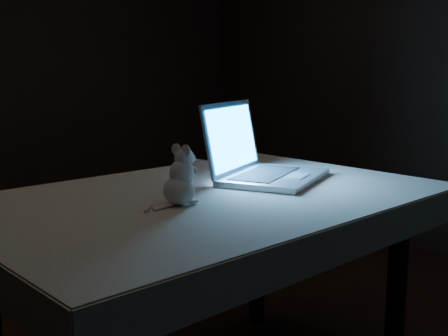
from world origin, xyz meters
TOP-DOWN VIEW (x-y plane):
  - table at (-0.02, -0.27)m, footprint 1.55×1.06m
  - tablecloth at (0.02, -0.25)m, footprint 1.87×1.53m
  - laptop at (0.33, -0.24)m, footprint 0.57×0.54m
  - plush_mouse at (-0.19, -0.34)m, footprint 0.17×0.17m

SIDE VIEW (x-z plane):
  - table at x=-0.02m, z-range 0.00..0.80m
  - tablecloth at x=0.02m, z-range 0.69..0.81m
  - plush_mouse at x=-0.19m, z-range 0.81..1.00m
  - laptop at x=0.33m, z-range 0.81..1.11m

